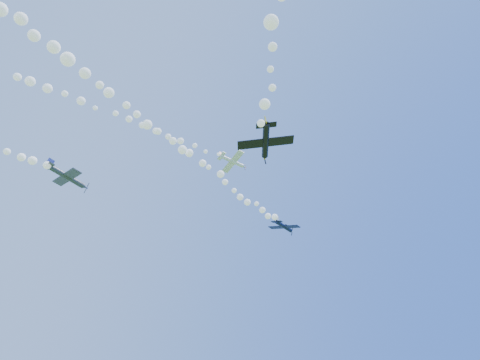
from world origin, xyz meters
TOP-DOWN VIEW (x-y plane):
  - plane_white at (3.56, 3.47)m, footprint 6.31×6.64m
  - smoke_trail_white at (-38.14, 6.56)m, footprint 79.63×8.05m
  - plane_navy at (18.45, 5.71)m, footprint 6.78×6.90m
  - smoke_trail_navy at (-23.02, -6.33)m, footprint 79.15×24.74m
  - plane_grey at (-24.15, 10.04)m, footprint 7.55×7.96m
  - plane_black at (-9.52, -21.77)m, footprint 5.89×5.58m

SIDE VIEW (x-z plane):
  - plane_black at x=-9.52m, z-range 32.56..34.44m
  - plane_grey at x=-24.15m, z-range 40.66..43.55m
  - smoke_trail_navy at x=-23.02m, z-range 44.57..47.27m
  - plane_navy at x=18.45m, z-range 44.91..47.38m
  - smoke_trail_white at x=-38.14m, z-range 53.25..55.98m
  - plane_white at x=3.56m, z-range 53.74..56.07m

